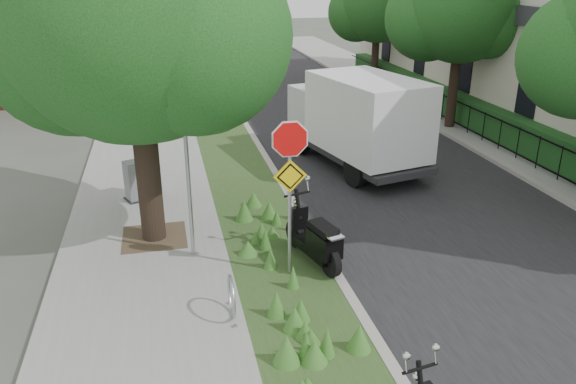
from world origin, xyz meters
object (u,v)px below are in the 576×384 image
object	(u,v)px
sign_assembly	(290,168)
box_truck	(358,117)
utility_cabinet	(140,181)
scooter_near	(318,244)

from	to	relation	value
sign_assembly	box_truck	bearing A→B (deg)	60.20
sign_assembly	utility_cabinet	distance (m)	5.73
sign_assembly	scooter_near	bearing A→B (deg)	17.96
box_truck	scooter_near	bearing A→B (deg)	-115.96
box_truck	utility_cabinet	xyz separation A→B (m)	(-6.42, -1.50, -0.96)
scooter_near	utility_cabinet	bearing A→B (deg)	128.73
scooter_near	box_truck	distance (m)	6.65
utility_cabinet	scooter_near	bearing A→B (deg)	-51.27
sign_assembly	utility_cabinet	size ratio (longest dim) A/B	3.11
box_truck	utility_cabinet	world-z (taller)	box_truck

